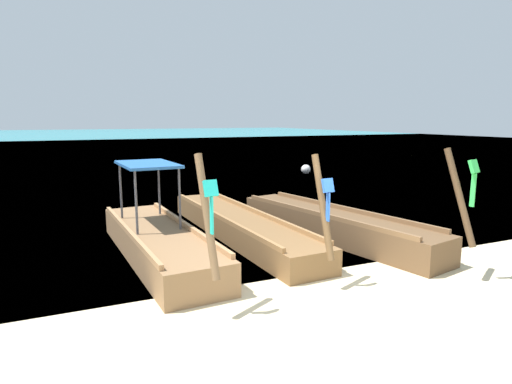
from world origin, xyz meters
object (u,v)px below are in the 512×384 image
longtail_boat_green_ribbon (334,225)px  mooring_buoy_near (306,169)px  longtail_boat_turquoise_ribbon (158,241)px  longtail_boat_blue_ribbon (240,226)px

longtail_boat_green_ribbon → mooring_buoy_near: longtail_boat_green_ribbon is taller
longtail_boat_turquoise_ribbon → mooring_buoy_near: longtail_boat_turquoise_ribbon is taller
longtail_boat_turquoise_ribbon → longtail_boat_blue_ribbon: (2.19, 0.82, -0.08)m
mooring_buoy_near → longtail_boat_blue_ribbon: bearing=-127.8°
longtail_boat_blue_ribbon → longtail_boat_turquoise_ribbon: bearing=-159.6°
longtail_boat_turquoise_ribbon → longtail_boat_green_ribbon: size_ratio=0.93×
longtail_boat_green_ribbon → mooring_buoy_near: bearing=62.7°
longtail_boat_turquoise_ribbon → longtail_boat_green_ribbon: bearing=-3.8°
longtail_boat_green_ribbon → mooring_buoy_near: 12.65m
longtail_boat_blue_ribbon → mooring_buoy_near: longtail_boat_blue_ribbon is taller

